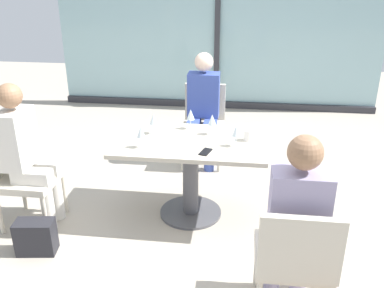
% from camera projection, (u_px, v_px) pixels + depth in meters
% --- Properties ---
extents(ground_plane, '(12.00, 12.00, 0.00)m').
position_uv_depth(ground_plane, '(191.00, 213.00, 3.87)').
color(ground_plane, '#A89E8E').
extents(window_wall_backdrop, '(4.91, 0.10, 2.70)m').
position_uv_depth(window_wall_backdrop, '(217.00, 29.00, 6.31)').
color(window_wall_backdrop, '#91B7BC').
rests_on(window_wall_backdrop, ground_plane).
extents(dining_table_main, '(1.28, 0.79, 0.73)m').
position_uv_depth(dining_table_main, '(191.00, 161.00, 3.66)').
color(dining_table_main, '#BCB29E').
rests_on(dining_table_main, ground_plane).
extents(chair_front_right, '(0.46, 0.50, 0.87)m').
position_uv_depth(chair_front_right, '(295.00, 257.00, 2.51)').
color(chair_front_right, beige).
rests_on(chair_front_right, ground_plane).
extents(chair_side_end, '(0.50, 0.46, 0.87)m').
position_uv_depth(chair_side_end, '(17.00, 171.00, 3.56)').
color(chair_side_end, beige).
rests_on(chair_side_end, ground_plane).
extents(chair_near_window, '(0.46, 0.51, 0.87)m').
position_uv_depth(chair_near_window, '(204.00, 119.00, 4.75)').
color(chair_near_window, beige).
rests_on(chair_near_window, ground_plane).
extents(person_front_right, '(0.34, 0.39, 1.26)m').
position_uv_depth(person_front_right, '(296.00, 218.00, 2.53)').
color(person_front_right, '#9E93B7').
rests_on(person_front_right, ground_plane).
extents(person_side_end, '(0.39, 0.34, 1.26)m').
position_uv_depth(person_side_end, '(26.00, 150.00, 3.47)').
color(person_side_end, silver).
rests_on(person_side_end, ground_plane).
extents(person_near_window, '(0.34, 0.39, 1.26)m').
position_uv_depth(person_near_window, '(203.00, 105.00, 4.57)').
color(person_near_window, '#384C9E').
rests_on(person_near_window, ground_plane).
extents(wine_glass_0, '(0.07, 0.07, 0.18)m').
position_uv_depth(wine_glass_0, '(236.00, 131.00, 3.41)').
color(wine_glass_0, silver).
rests_on(wine_glass_0, dining_table_main).
extents(wine_glass_1, '(0.07, 0.07, 0.18)m').
position_uv_depth(wine_glass_1, '(141.00, 132.00, 3.39)').
color(wine_glass_1, silver).
rests_on(wine_glass_1, dining_table_main).
extents(wine_glass_2, '(0.07, 0.07, 0.18)m').
position_uv_depth(wine_glass_2, '(212.00, 120.00, 3.65)').
color(wine_glass_2, silver).
rests_on(wine_glass_2, dining_table_main).
extents(wine_glass_3, '(0.07, 0.07, 0.18)m').
position_uv_depth(wine_glass_3, '(191.00, 115.00, 3.78)').
color(wine_glass_3, silver).
rests_on(wine_glass_3, dining_table_main).
extents(wine_glass_4, '(0.07, 0.07, 0.18)m').
position_uv_depth(wine_glass_4, '(154.00, 119.00, 3.67)').
color(wine_glass_4, silver).
rests_on(wine_glass_4, dining_table_main).
extents(coffee_cup, '(0.08, 0.08, 0.09)m').
position_uv_depth(coffee_cup, '(248.00, 135.00, 3.56)').
color(coffee_cup, white).
rests_on(coffee_cup, dining_table_main).
extents(cell_phone_on_table, '(0.11, 0.16, 0.01)m').
position_uv_depth(cell_phone_on_table, '(206.00, 152.00, 3.35)').
color(cell_phone_on_table, black).
rests_on(cell_phone_on_table, dining_table_main).
extents(handbag_1, '(0.32, 0.20, 0.28)m').
position_uv_depth(handbag_1, '(36.00, 237.00, 3.30)').
color(handbag_1, '#232328').
rests_on(handbag_1, ground_plane).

